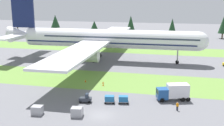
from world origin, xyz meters
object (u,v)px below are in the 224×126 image
cargo_dolly_lead (109,99)px  cargo_dolly_second (123,99)px  ground_crew_marshaller (177,106)px  uld_container_2 (77,112)px  airliner (102,38)px  uld_container_1 (77,112)px  taxiway_marker_0 (86,81)px  catering_truck (173,91)px  uld_container_0 (37,110)px  baggage_tug (86,99)px  taxiway_marker_1 (103,85)px  taxiway_marker_2 (103,82)px

cargo_dolly_lead → cargo_dolly_second: (2.86, 0.49, 0.00)m
ground_crew_marshaller → uld_container_2: uld_container_2 is taller
airliner → uld_container_2: airliner is taller
uld_container_1 → taxiway_marker_0: bearing=104.2°
catering_truck → cargo_dolly_lead: bearing=91.8°
airliner → uld_container_0: airliner is taller
baggage_tug → catering_truck: catering_truck is taller
catering_truck → uld_container_1: size_ratio=3.66×
taxiway_marker_0 → airliner: bearing=95.4°
uld_container_0 → cargo_dolly_second: bearing=32.1°
airliner → taxiway_marker_0: size_ratio=136.20×
ground_crew_marshaller → uld_container_2: 19.43m
ground_crew_marshaller → taxiway_marker_1: bearing=-4.5°
uld_container_1 → uld_container_2: bearing=-84.3°
uld_container_2 → taxiway_marker_0: bearing=104.1°
taxiway_marker_1 → cargo_dolly_second: bearing=-55.6°
uld_container_0 → taxiway_marker_1: (7.64, 19.58, -0.53)m
baggage_tug → uld_container_2: size_ratio=1.39×
cargo_dolly_lead → taxiway_marker_0: 16.05m
airliner → taxiway_marker_2: 28.14m
ground_crew_marshaller → uld_container_0: ground_crew_marshaller is taller
uld_container_2 → taxiway_marker_0: size_ratio=3.16×
airliner → taxiway_marker_1: bearing=14.5°
uld_container_2 → taxiway_marker_2: bearing=91.3°
cargo_dolly_lead → uld_container_2: 9.11m
cargo_dolly_lead → ground_crew_marshaller: (13.81, -0.96, 0.03)m
uld_container_1 → uld_container_2: 0.32m
taxiway_marker_2 → uld_container_2: bearing=-88.7°
baggage_tug → uld_container_0: (-6.91, -7.91, 0.01)m
airliner → baggage_tug: (7.02, -39.77, -6.97)m
taxiway_marker_0 → taxiway_marker_2: (4.79, -0.14, -0.02)m
baggage_tug → uld_container_2: baggage_tug is taller
airliner → uld_container_2: (7.69, -46.96, -6.90)m
cargo_dolly_second → taxiway_marker_1: 12.54m
taxiway_marker_1 → cargo_dolly_lead: bearing=-68.7°
uld_container_2 → ground_crew_marshaller: bearing=21.4°
uld_container_0 → uld_container_1: uld_container_0 is taller
airliner → uld_container_2: bearing=8.3°
baggage_tug → catering_truck: bearing=-82.8°
uld_container_2 → taxiway_marker_0: 21.60m
cargo_dolly_second → airliner: bearing=11.4°
ground_crew_marshaller → cargo_dolly_lead: bearing=24.8°
taxiway_marker_2 → cargo_dolly_lead: bearing=-69.6°
cargo_dolly_second → taxiway_marker_1: (-7.08, 10.34, -0.63)m
taxiway_marker_2 → baggage_tug: bearing=-90.9°
taxiway_marker_0 → taxiway_marker_2: 4.79m
ground_crew_marshaller → uld_container_2: (-18.09, -7.08, -0.07)m
cargo_dolly_lead → taxiway_marker_1: bearing=11.6°
airliner → uld_container_2: size_ratio=43.04×
airliner → ground_crew_marshaller: (25.78, -39.88, -6.84)m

